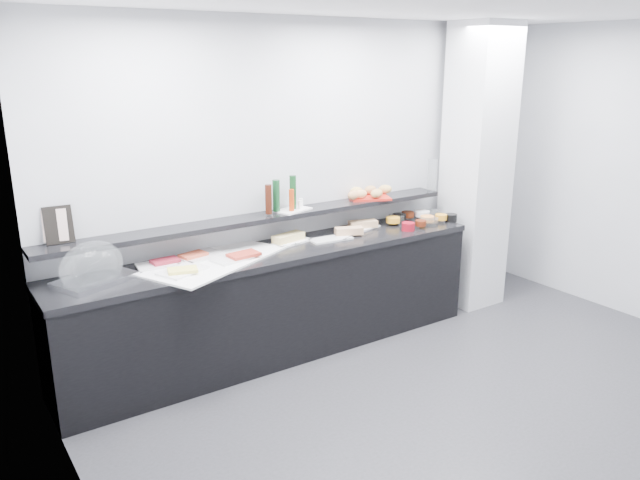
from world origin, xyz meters
TOP-DOWN VIEW (x-y plane):
  - ground at (0.00, 0.00)m, footprint 5.00×5.00m
  - back_wall at (0.00, 2.00)m, footprint 5.00×0.02m
  - column at (1.50, 1.65)m, footprint 0.50×0.50m
  - buffet_cabinet at (-0.70, 1.70)m, footprint 3.60×0.60m
  - counter_top at (-0.70, 1.70)m, footprint 3.62×0.62m
  - wall_shelf at (-0.70, 1.88)m, footprint 3.60×0.25m
  - cloche_base at (-2.11, 1.73)m, footprint 0.59×0.50m
  - cloche_dome at (-2.13, 1.72)m, footprint 0.56×0.48m
  - linen_runner at (-1.24, 1.68)m, footprint 1.22×0.94m
  - platter_meat_a at (-1.65, 1.80)m, footprint 0.30×0.22m
  - food_meat_a at (-1.59, 1.80)m, footprint 0.20×0.13m
  - platter_salmon at (-1.30, 1.82)m, footprint 0.38×0.30m
  - food_salmon at (-1.36, 1.82)m, footprint 0.22×0.16m
  - platter_cheese at (-1.54, 1.57)m, footprint 0.39×0.33m
  - food_cheese at (-1.56, 1.53)m, footprint 0.23×0.18m
  - platter_meat_b at (-1.13, 1.62)m, footprint 0.32×0.25m
  - food_meat_b at (-1.04, 1.61)m, footprint 0.25×0.17m
  - sandwich_plate_left at (-0.50, 1.79)m, footprint 0.37×0.22m
  - sandwich_food_left at (-0.52, 1.82)m, footprint 0.30×0.17m
  - tongs_left at (-0.55, 1.71)m, footprint 0.16×0.02m
  - sandwich_plate_mid at (-0.18, 1.69)m, footprint 0.37×0.18m
  - sandwich_food_mid at (0.02, 1.70)m, footprint 0.26×0.17m
  - tongs_mid at (-0.05, 1.62)m, footprint 0.15×0.07m
  - sandwich_plate_right at (0.26, 1.81)m, footprint 0.34×0.21m
  - sandwich_food_right at (0.26, 1.81)m, footprint 0.27×0.17m
  - tongs_right at (0.22, 1.69)m, footprint 0.16×0.06m
  - bowl_glass_fruit at (0.65, 1.81)m, footprint 0.19×0.19m
  - fill_glass_fruit at (0.57, 1.77)m, footprint 0.15×0.15m
  - bowl_black_jam at (0.70, 1.83)m, footprint 0.15×0.15m
  - fill_black_jam at (0.82, 1.85)m, footprint 0.14×0.14m
  - bowl_glass_cream at (1.06, 1.77)m, footprint 0.21×0.21m
  - fill_glass_cream at (0.96, 1.80)m, footprint 0.17×0.17m
  - bowl_red_jam at (0.56, 1.55)m, footprint 0.12×0.12m
  - fill_red_jam at (0.70, 1.54)m, footprint 0.12×0.12m
  - bowl_glass_salmon at (0.83, 1.57)m, footprint 0.22×0.22m
  - fill_glass_salmon at (0.86, 1.63)m, footprint 0.16×0.16m
  - bowl_black_fruit at (1.11, 1.56)m, footprint 0.12×0.12m
  - fill_black_fruit at (1.01, 1.60)m, footprint 0.13×0.13m
  - framed_print at (-2.26, 1.96)m, footprint 0.19×0.08m
  - print_art at (-2.28, 1.96)m, footprint 0.17×0.08m
  - condiment_tray at (-0.44, 1.87)m, footprint 0.34×0.27m
  - bottle_green_a at (-0.58, 1.89)m, footprint 0.07×0.07m
  - bottle_brown at (-0.68, 1.85)m, footprint 0.07×0.07m
  - bottle_green_b at (-0.42, 1.89)m, footprint 0.07×0.07m
  - bottle_hot at (-0.48, 1.83)m, footprint 0.05×0.05m
  - shaker_salt at (-0.38, 1.87)m, footprint 0.03×0.03m
  - shaker_pepper at (-0.33, 1.92)m, footprint 0.03×0.03m
  - bread_tray at (0.37, 1.88)m, footprint 0.42×0.37m
  - bread_roll_nw at (0.29, 1.97)m, footprint 0.14×0.11m
  - bread_roll_n at (0.44, 1.95)m, footprint 0.13×0.08m
  - bread_roll_sw at (0.17, 1.85)m, footprint 0.13×0.09m
  - bread_roll_s at (0.39, 1.79)m, footprint 0.17×0.14m
  - bread_roll_midw at (0.25, 1.85)m, footprint 0.13×0.09m
  - bread_roll_mide at (0.57, 1.90)m, footprint 0.15×0.12m
  - carafe at (1.10, 1.84)m, footprint 0.10×0.10m

SIDE VIEW (x-z plane):
  - ground at x=0.00m, z-range 0.00..0.00m
  - buffet_cabinet at x=-0.70m, z-range 0.00..0.85m
  - counter_top at x=-0.70m, z-range 0.85..0.90m
  - linen_runner at x=-1.24m, z-range 0.90..0.91m
  - sandwich_plate_left at x=-0.50m, z-range 0.90..0.91m
  - sandwich_plate_mid at x=-0.18m, z-range 0.90..0.91m
  - sandwich_plate_right at x=0.26m, z-range 0.90..0.91m
  - tongs_left at x=-0.55m, z-range 0.92..0.92m
  - tongs_mid at x=-0.05m, z-range 0.92..0.92m
  - tongs_right at x=0.22m, z-range 0.91..0.92m
  - cloche_base at x=-2.11m, z-range 0.90..0.94m
  - platter_meat_a at x=-1.65m, z-range 0.92..0.93m
  - platter_salmon at x=-1.30m, z-range 0.92..0.93m
  - platter_cheese at x=-1.54m, z-range 0.92..0.93m
  - platter_meat_b at x=-1.13m, z-range 0.92..0.93m
  - bowl_glass_fruit at x=0.65m, z-range 0.90..0.97m
  - bowl_black_jam at x=0.70m, z-range 0.90..0.97m
  - bowl_glass_cream at x=1.06m, z-range 0.90..0.97m
  - bowl_red_jam at x=0.56m, z-range 0.90..0.97m
  - bowl_glass_salmon at x=0.83m, z-range 0.90..0.97m
  - bowl_black_fruit at x=1.11m, z-range 0.90..0.97m
  - food_meat_a at x=-1.59m, z-range 0.93..0.95m
  - food_salmon at x=-1.36m, z-range 0.93..0.95m
  - food_cheese at x=-1.56m, z-range 0.93..0.95m
  - food_meat_b at x=-1.04m, z-range 0.93..0.95m
  - sandwich_food_left at x=-0.52m, z-range 0.91..0.97m
  - sandwich_food_mid at x=0.02m, z-range 0.91..0.97m
  - sandwich_food_right at x=0.26m, z-range 0.91..0.97m
  - fill_glass_fruit at x=0.57m, z-range 0.92..0.97m
  - fill_black_jam at x=0.82m, z-range 0.92..0.97m
  - fill_glass_cream at x=0.96m, z-range 0.92..0.97m
  - fill_red_jam at x=0.70m, z-range 0.92..0.97m
  - fill_glass_salmon at x=0.86m, z-range 0.92..0.97m
  - fill_black_fruit at x=1.01m, z-range 0.92..0.97m
  - cloche_dome at x=-2.13m, z-range 0.86..1.20m
  - wall_shelf at x=-0.70m, z-range 1.11..1.15m
  - condiment_tray at x=-0.44m, z-range 1.15..1.16m
  - bread_tray at x=0.37m, z-range 1.15..1.17m
  - shaker_salt at x=-0.38m, z-range 1.16..1.23m
  - shaker_pepper at x=-0.33m, z-range 1.16..1.23m
  - bread_roll_nw at x=0.29m, z-range 1.17..1.25m
  - bread_roll_n at x=0.44m, z-range 1.17..1.25m
  - bread_roll_sw at x=0.17m, z-range 1.17..1.25m
  - bread_roll_s at x=0.39m, z-range 1.17..1.25m
  - bread_roll_midw at x=0.25m, z-range 1.17..1.25m
  - bread_roll_mide at x=0.57m, z-range 1.17..1.25m
  - bottle_hot at x=-0.48m, z-range 1.16..1.34m
  - framed_print at x=-2.26m, z-range 1.15..1.41m
  - print_art at x=-2.28m, z-range 1.17..1.39m
  - bottle_brown at x=-0.68m, z-range 1.16..1.40m
  - bottle_green_a at x=-0.58m, z-range 1.16..1.42m
  - carafe at x=1.10m, z-range 1.15..1.45m
  - bottle_green_b at x=-0.42m, z-range 1.16..1.44m
  - back_wall at x=0.00m, z-range 0.00..2.70m
  - column at x=1.50m, z-range 0.00..2.70m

